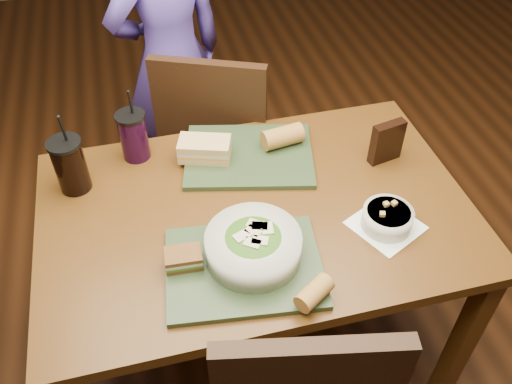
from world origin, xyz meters
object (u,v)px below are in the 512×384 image
chair_far (208,143)px  sandwich_near (184,259)px  dining_table (256,229)px  baguette_near (314,293)px  tray_near (244,267)px  baguette_far (282,137)px  diner (171,59)px  salad_bowl (253,245)px  sandwich_far (205,149)px  cup_cola (70,165)px  tray_far (249,156)px  cup_berry (134,136)px  chip_bag (387,142)px  soup_bowl (387,218)px

chair_far → sandwich_near: chair_far is taller
dining_table → baguette_near: bearing=-80.9°
dining_table → tray_near: bearing=-112.2°
baguette_far → diner: bearing=111.2°
salad_bowl → sandwich_far: size_ratio=1.40×
sandwich_far → cup_cola: 0.42m
tray_far → cup_berry: 0.38m
sandwich_near → cup_berry: (-0.08, 0.51, 0.04)m
salad_bowl → baguette_near: bearing=-57.3°
chair_far → salad_bowl: chair_far is taller
baguette_far → chip_bag: 0.34m
tray_near → sandwich_near: bearing=164.0°
baguette_near → baguette_far: baguette_far is taller
tray_near → chair_far: bearing=87.0°
tray_near → sandwich_far: size_ratio=2.24×
diner → cup_berry: 0.68m
dining_table → cup_cola: (-0.53, 0.23, 0.18)m
chair_far → diner: diner is taller
dining_table → baguette_far: 0.33m
dining_table → soup_bowl: (0.35, -0.16, 0.12)m
sandwich_far → dining_table: bearing=-67.2°
baguette_near → salad_bowl: bearing=122.7°
salad_bowl → soup_bowl: size_ratio=1.10×
salad_bowl → cup_cola: 0.63m
salad_bowl → chip_bag: size_ratio=1.80×
soup_bowl → cup_cola: 0.96m
sandwich_near → tray_near: bearing=-16.0°
soup_bowl → sandwich_near: 0.60m
dining_table → sandwich_far: 0.31m
tray_near → soup_bowl: bearing=7.0°
salad_bowl → chip_bag: 0.61m
sandwich_near → chair_far: bearing=75.8°
salad_bowl → baguette_far: 0.49m
baguette_far → soup_bowl: bearing=-65.1°
tray_near → baguette_near: (0.15, -0.15, 0.03)m
tray_near → cup_cola: size_ratio=1.50×
salad_bowl → baguette_near: 0.21m
diner → tray_near: size_ratio=3.44×
chair_far → baguette_near: bearing=-84.0°
diner → chip_bag: (0.60, -0.87, 0.10)m
chair_far → baguette_near: 1.02m
diner → sandwich_near: bearing=64.3°
sandwich_far → baguette_near: bearing=-75.1°
soup_bowl → tray_far: bearing=128.3°
sandwich_near → sandwich_far: sandwich_far is taller
chair_far → sandwich_near: size_ratio=9.45×
diner → soup_bowl: diner is taller
tray_far → baguette_far: baguette_far is taller
dining_table → salad_bowl: 0.25m
chair_far → cup_cola: size_ratio=3.47×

